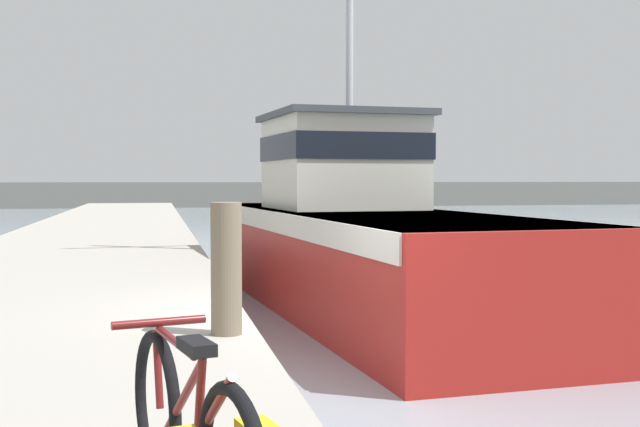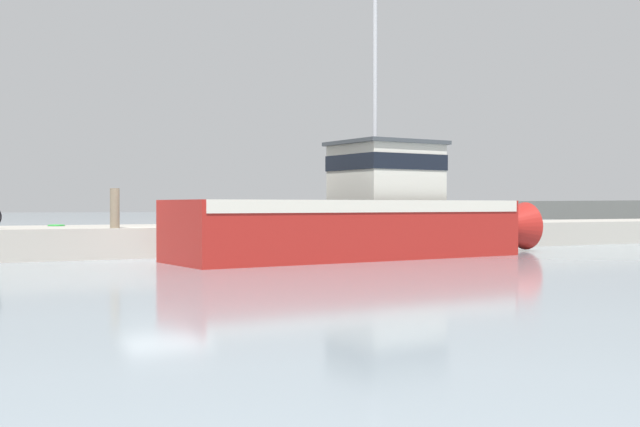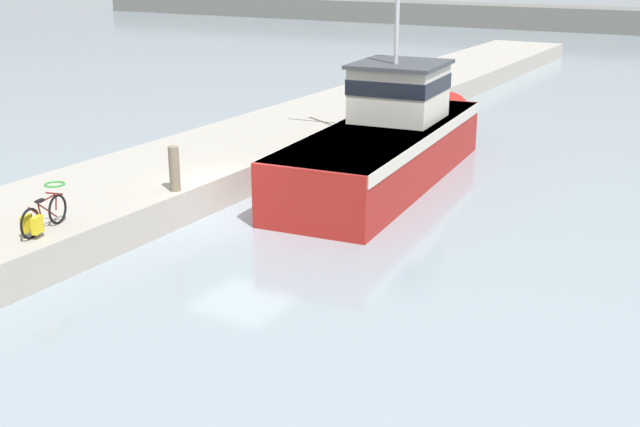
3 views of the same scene
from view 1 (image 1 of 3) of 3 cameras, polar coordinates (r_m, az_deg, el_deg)
The scene contains 5 objects.
ground_plane at distance 9.06m, azimuth 1.06°, elevation -12.69°, with size 320.00×320.00×0.00m, color #84939E.
dock_pier at distance 8.86m, azimuth -21.11°, elevation -10.07°, with size 4.78×80.00×0.94m, color #A39E93.
far_shoreline at distance 76.20m, azimuth 13.13°, elevation 1.42°, with size 180.00×5.00×2.10m, color slate.
fishing_boat_main at distance 14.92m, azimuth 2.54°, elevation -1.56°, with size 4.27×13.40×10.40m.
mooring_post at distance 7.41m, azimuth -6.68°, elevation -3.90°, with size 0.29×0.29×1.22m, color #756651.
Camera 1 is at (-1.93, -8.53, 2.37)m, focal length 45.00 mm.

